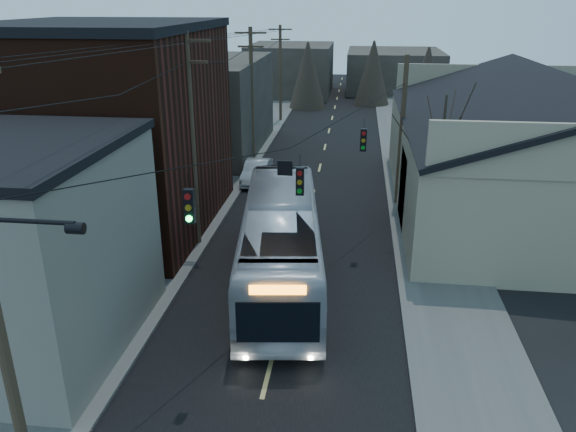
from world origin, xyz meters
TOP-DOWN VIEW (x-y plane):
  - road_surface at (0.00, 30.00)m, footprint 9.00×110.00m
  - sidewalk_left at (-6.50, 30.00)m, footprint 4.00×110.00m
  - sidewalk_right at (6.50, 30.00)m, footprint 4.00×110.00m
  - building_clapboard at (-9.00, 9.00)m, footprint 8.00×8.00m
  - building_brick at (-10.00, 20.00)m, footprint 10.00×12.00m
  - building_left_far at (-9.50, 36.00)m, footprint 9.00×14.00m
  - warehouse at (13.00, 25.00)m, footprint 16.16×20.60m
  - building_far_left at (-6.00, 65.00)m, footprint 10.00×12.00m
  - building_far_right at (7.00, 70.00)m, footprint 12.00×14.00m
  - bare_tree at (6.50, 20.00)m, footprint 0.40×0.40m
  - utility_lines at (-3.11, 24.14)m, footprint 11.24×45.28m
  - bus at (-0.47, 14.75)m, footprint 4.59×13.25m
  - parked_car at (-3.87, 28.15)m, footprint 1.52×4.33m

SIDE VIEW (x-z plane):
  - road_surface at x=0.00m, z-range 0.00..0.02m
  - sidewalk_left at x=-6.50m, z-range 0.00..0.12m
  - sidewalk_right at x=6.50m, z-range 0.00..0.12m
  - parked_car at x=-3.87m, z-range 0.00..1.43m
  - bus at x=-0.47m, z-range 0.00..3.61m
  - building_far_right at x=7.00m, z-range 0.00..5.00m
  - warehouse at x=13.00m, z-range -1.17..6.56m
  - building_far_left at x=-6.00m, z-range 0.00..6.00m
  - building_clapboard at x=-9.00m, z-range 0.00..7.00m
  - building_left_far at x=-9.50m, z-range 0.00..7.00m
  - bare_tree at x=6.50m, z-range 0.00..7.20m
  - utility_lines at x=-3.11m, z-range -0.30..10.20m
  - building_brick at x=-10.00m, z-range 0.00..10.00m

